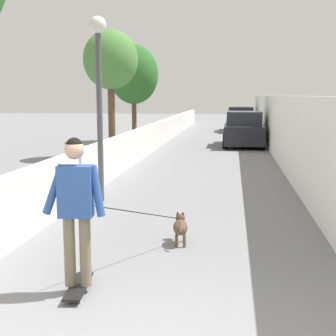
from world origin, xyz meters
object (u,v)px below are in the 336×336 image
tree_left_mid (134,75)px  skateboard (79,286)px  dog (180,226)px  car_far (240,120)px  lamp_post (99,75)px  car_near (244,130)px  tree_left_far (111,61)px  person_skateboarder (76,200)px

tree_left_mid → skateboard: bearing=-170.2°
dog → car_far: 23.05m
lamp_post → car_near: bearing=-15.7°
dog → car_near: size_ratio=0.57×
tree_left_mid → lamp_post: size_ratio=1.21×
skateboard → car_far: (24.92, -2.24, 0.65)m
tree_left_far → skateboard: size_ratio=5.54×
person_skateboarder → car_far: bearing=-5.1°
skateboard → car_near: car_near is taller
lamp_post → skateboard: (-4.61, -1.04, -2.60)m
tree_left_mid → lamp_post: bearing=-171.2°
car_near → person_skateboarder: bearing=172.1°
tree_left_mid → person_skateboarder: tree_left_mid is taller
person_skateboarder → dog: bearing=-26.7°
skateboard → dog: dog is taller
person_skateboarder → dog: (1.92, -0.96, -0.81)m
tree_left_far → car_far: bearing=-19.6°
tree_left_far → tree_left_mid: bearing=4.3°
dog → car_far: (23.01, -1.27, 0.44)m
tree_left_far → skateboard: bearing=-167.3°
skateboard → car_near: bearing=-7.9°
person_skateboarder → car_near: (16.21, -2.24, -0.37)m
lamp_post → car_near: (11.60, -3.27, -1.96)m
skateboard → person_skateboarder: (-0.00, -0.00, 1.02)m
tree_left_far → skateboard: (-11.42, -2.56, -3.37)m
tree_left_mid → car_near: bearing=-102.9°
dog → car_far: size_ratio=0.53×
tree_left_mid → car_far: bearing=-35.0°
lamp_post → person_skateboarder: size_ratio=2.25×
skateboard → car_far: car_far is taller
lamp_post → dog: bearing=-143.4°
skateboard → lamp_post: bearing=12.7°
tree_left_mid → car_near: (-1.20, -5.25, -2.51)m
car_near → skateboard: bearing=172.1°
dog → car_near: bearing=-5.1°
skateboard → car_far: 25.03m
tree_left_mid → skateboard: 17.95m
tree_left_mid → lamp_post: 12.97m
person_skateboarder → car_far: 25.02m
tree_left_far → person_skateboarder: tree_left_far is taller
car_far → dog: bearing=176.8°
lamp_post → car_far: size_ratio=0.91×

